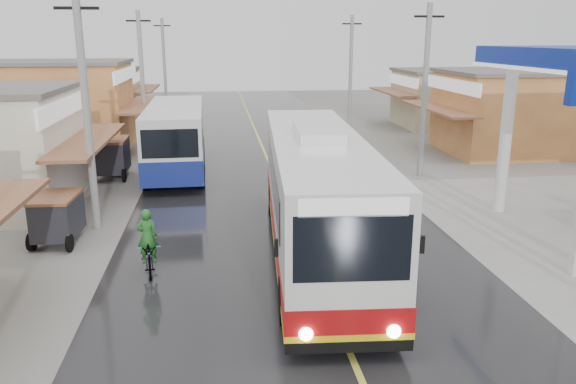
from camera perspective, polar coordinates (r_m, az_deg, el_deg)
name	(u,v)px	position (r m, az deg, el deg)	size (l,w,h in m)	color
ground	(348,350)	(12.64, 6.12, -15.63)	(120.00, 120.00, 0.00)	slate
road	(276,180)	(26.46, -1.21, 1.26)	(12.00, 90.00, 0.02)	black
centre_line	(276,179)	(26.46, -1.21, 1.29)	(0.15, 90.00, 0.01)	#D8CC4C
shopfronts_left	(9,173)	(31.04, -26.47, 1.73)	(11.00, 44.00, 5.20)	tan
utility_poles_left	(127,179)	(27.65, -16.02, 1.26)	(1.60, 50.00, 8.00)	gray
utility_poles_right	(419,176)	(28.03, 13.18, 1.64)	(1.60, 36.00, 8.00)	gray
coach_bus	(316,194)	(17.07, 2.88, -0.16)	(3.60, 12.85, 3.97)	silver
second_bus	(176,137)	(28.36, -11.31, 5.53)	(2.86, 9.87, 3.26)	silver
cyclist	(149,252)	(16.47, -13.94, -5.89)	(0.87, 1.87, 1.95)	black
tricycle_near	(57,216)	(19.65, -22.42, -2.27)	(1.48, 2.16, 1.60)	#26262D
tricycle_far	(111,156)	(28.01, -17.51, 3.56)	(1.62, 2.44, 1.87)	#26262D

